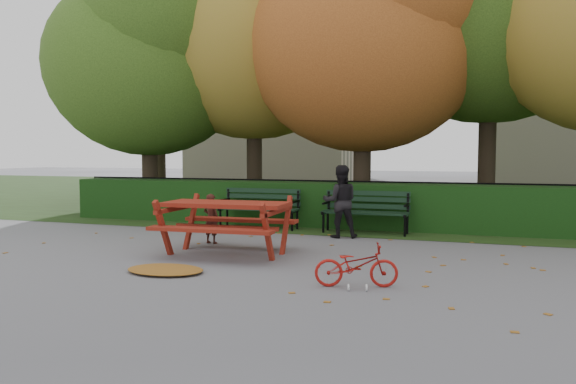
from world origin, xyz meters
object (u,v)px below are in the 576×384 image
(picnic_table, at_px, (226,214))
(adult, at_px, (340,201))
(tree_f, at_px, (163,36))
(child, at_px, (211,219))
(tree_a, at_px, (153,49))
(tree_c, at_px, (375,24))
(bicycle, at_px, (356,265))
(bench_right, at_px, (366,208))
(bench_left, at_px, (260,205))
(tree_b, at_px, (262,18))

(picnic_table, relative_size, adult, 1.47)
(tree_f, relative_size, child, 9.89)
(tree_a, relative_size, tree_c, 0.94)
(adult, bearing_deg, bicycle, 87.60)
(picnic_table, xyz_separation_m, child, (-0.76, 0.94, -0.22))
(bench_right, height_order, bicycle, bench_right)
(bench_right, bearing_deg, child, -136.90)
(tree_a, xyz_separation_m, bicycle, (7.11, -6.64, -4.25))
(picnic_table, distance_m, adult, 2.78)
(child, xyz_separation_m, adult, (2.10, 1.50, 0.26))
(tree_f, xyz_separation_m, bench_right, (8.23, -5.54, -5.17))
(tree_a, height_order, tree_f, tree_f)
(bench_right, height_order, picnic_table, picnic_table)
(tree_a, relative_size, adult, 5.18)
(tree_f, bearing_deg, tree_c, -22.35)
(bench_left, xyz_separation_m, adult, (2.04, -0.80, 0.20))
(child, bearing_deg, picnic_table, 140.92)
(tree_b, bearing_deg, adult, -50.37)
(child, height_order, bicycle, child)
(tree_a, bearing_deg, child, -47.43)
(tree_a, xyz_separation_m, adult, (5.93, -2.68, -3.80))
(tree_b, distance_m, tree_c, 3.42)
(bicycle, bearing_deg, bench_left, 17.55)
(tree_f, height_order, bench_left, tree_f)
(tree_c, bearing_deg, picnic_table, -104.60)
(tree_b, distance_m, child, 7.36)
(tree_f, distance_m, adult, 11.26)
(tree_b, bearing_deg, bench_right, -40.67)
(tree_c, xyz_separation_m, tree_f, (-7.97, 3.28, 0.87))
(tree_b, relative_size, bench_right, 4.88)
(tree_a, bearing_deg, bench_right, -16.61)
(bench_left, bearing_deg, child, -91.37)
(tree_b, distance_m, bicycle, 10.31)
(picnic_table, distance_m, child, 1.23)
(tree_a, xyz_separation_m, picnic_table, (4.59, -5.12, -3.84))
(tree_b, xyz_separation_m, tree_f, (-4.69, 2.49, 0.29))
(tree_f, distance_m, bench_left, 9.56)
(picnic_table, bearing_deg, bicycle, -34.08)
(tree_c, height_order, bicycle, tree_c)
(tree_c, xyz_separation_m, bench_left, (-2.13, -2.26, -4.30))
(child, bearing_deg, bench_right, -124.70)
(bench_left, xyz_separation_m, picnic_table, (0.70, -3.24, 0.16))
(bench_left, height_order, child, child)
(tree_b, relative_size, picnic_table, 4.14)
(bicycle, bearing_deg, adult, 0.06)
(picnic_table, relative_size, bicycle, 2.03)
(tree_c, bearing_deg, bench_left, -133.36)
(tree_a, height_order, tree_c, tree_c)
(tree_b, bearing_deg, bicycle, -60.81)
(bench_left, bearing_deg, bench_right, 0.00)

